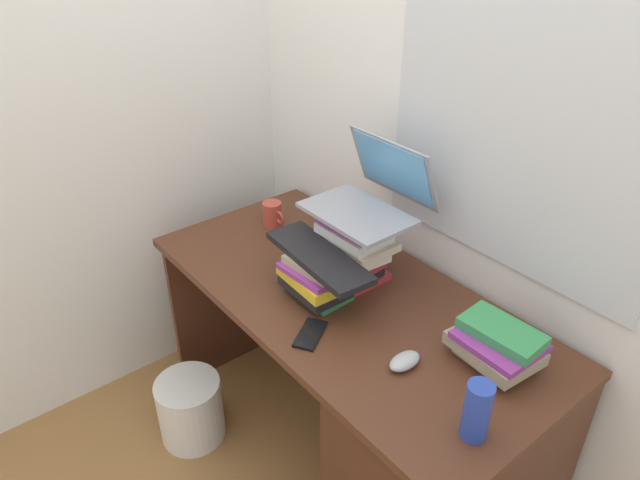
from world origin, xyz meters
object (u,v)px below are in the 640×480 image
(laptop, at_px, (372,194))
(cell_phone, at_px, (310,334))
(water_bottle, at_px, (477,411))
(computer_mouse, at_px, (405,361))
(book_stack_tall, at_px, (356,244))
(keyboard, at_px, (319,257))
(desk, at_px, (415,442))
(mug, at_px, (273,214))
(wastebasket, at_px, (191,409))
(book_stack_side, at_px, (497,345))
(book_stack_keyboard_riser, at_px, (317,278))

(laptop, height_order, cell_phone, laptop)
(laptop, bearing_deg, water_bottle, -22.97)
(computer_mouse, height_order, cell_phone, computer_mouse)
(book_stack_tall, distance_m, keyboard, 0.17)
(laptop, bearing_deg, keyboard, -87.04)
(desk, xyz_separation_m, mug, (-0.91, 0.10, 0.40))
(mug, bearing_deg, keyboard, -17.65)
(laptop, distance_m, wastebasket, 1.15)
(water_bottle, height_order, cell_phone, water_bottle)
(book_stack_side, bearing_deg, laptop, 176.14)
(book_stack_keyboard_riser, relative_size, cell_phone, 1.71)
(laptop, xyz_separation_m, water_bottle, (0.69, -0.29, -0.21))
(desk, height_order, book_stack_tall, book_stack_tall)
(book_stack_tall, bearing_deg, desk, -15.18)
(wastebasket, bearing_deg, laptop, 56.87)
(book_stack_keyboard_riser, bearing_deg, computer_mouse, -1.78)
(wastebasket, bearing_deg, cell_phone, 21.09)
(book_stack_side, distance_m, wastebasket, 1.28)
(keyboard, relative_size, wastebasket, 1.52)
(laptop, bearing_deg, mug, -170.32)
(water_bottle, bearing_deg, cell_phone, -171.36)
(desk, relative_size, book_stack_keyboard_riser, 6.32)
(book_stack_keyboard_riser, relative_size, book_stack_side, 0.93)
(keyboard, bearing_deg, desk, 10.98)
(book_stack_tall, relative_size, wastebasket, 0.88)
(book_stack_keyboard_riser, xyz_separation_m, computer_mouse, (0.41, -0.01, -0.05))
(book_stack_side, relative_size, water_bottle, 1.51)
(cell_phone, bearing_deg, book_stack_tall, 83.28)
(keyboard, distance_m, computer_mouse, 0.43)
(book_stack_tall, xyz_separation_m, water_bottle, (0.69, -0.23, -0.05))
(desk, distance_m, book_stack_keyboard_riser, 0.60)
(computer_mouse, bearing_deg, laptop, 149.10)
(desk, relative_size, cell_phone, 10.81)
(book_stack_side, relative_size, computer_mouse, 2.39)
(computer_mouse, bearing_deg, cell_phone, -154.94)
(keyboard, bearing_deg, computer_mouse, 2.22)
(book_stack_side, bearing_deg, water_bottle, -63.37)
(mug, xyz_separation_m, cell_phone, (0.62, -0.29, -0.04))
(book_stack_side, height_order, cell_phone, book_stack_side)
(book_stack_tall, height_order, wastebasket, book_stack_tall)
(computer_mouse, distance_m, water_bottle, 0.28)
(mug, distance_m, water_bottle, 1.18)
(keyboard, height_order, water_bottle, keyboard)
(book_stack_side, xyz_separation_m, water_bottle, (0.13, -0.25, 0.02))
(desk, bearing_deg, book_stack_tall, 164.82)
(desk, height_order, water_bottle, water_bottle)
(keyboard, distance_m, water_bottle, 0.68)
(book_stack_side, bearing_deg, computer_mouse, -124.66)
(desk, height_order, mug, mug)
(keyboard, bearing_deg, laptop, 97.41)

